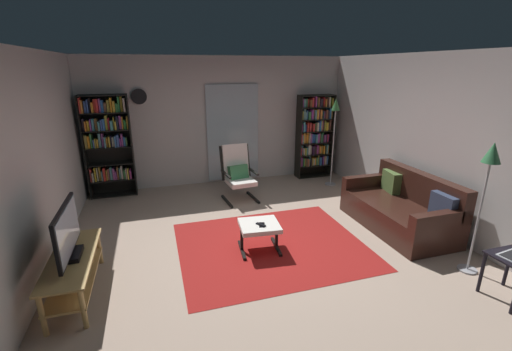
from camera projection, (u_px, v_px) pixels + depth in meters
name	position (u px, v px, depth m)	size (l,w,h in m)	color
ground_plane	(263.00, 243.00, 4.81)	(7.02, 7.02, 0.00)	tan
wall_back	(220.00, 121.00, 7.05)	(5.60, 0.06, 2.60)	silver
wall_left	(26.00, 172.00, 3.65)	(0.06, 6.00, 2.60)	silver
wall_right	(432.00, 141.00, 5.16)	(0.06, 6.00, 2.60)	silver
glass_door_panel	(233.00, 133.00, 7.13)	(1.10, 0.01, 2.00)	silver
area_rug	(271.00, 245.00, 4.74)	(2.53, 2.12, 0.01)	maroon
tv_stand	(74.00, 270.00, 3.64)	(0.44, 1.28, 0.46)	tan
television	(67.00, 234.00, 3.52)	(0.20, 0.91, 0.57)	black
bookshelf_near_tv	(107.00, 140.00, 6.29)	(0.83, 0.30, 1.91)	black
bookshelf_near_sofa	(314.00, 133.00, 7.48)	(0.79, 0.30, 1.82)	black
leather_sofa	(401.00, 209.00, 5.20)	(0.91, 1.76, 0.86)	#361C15
lounge_armchair	(238.00, 171.00, 6.27)	(0.62, 0.70, 1.02)	black
ottoman	(259.00, 228.00, 4.53)	(0.56, 0.53, 0.39)	white
tv_remote	(261.00, 225.00, 4.46)	(0.04, 0.14, 0.02)	black
cell_phone	(262.00, 225.00, 4.46)	(0.07, 0.14, 0.01)	black
floor_lamp_by_sofa	(489.00, 170.00, 3.77)	(0.22, 0.22, 1.60)	#A5A5AD
floor_lamp_by_shelf	(335.00, 119.00, 6.78)	(0.22, 0.22, 1.79)	#A5A5AD
wall_clock	(139.00, 96.00, 6.38)	(0.29, 0.03, 0.29)	silver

